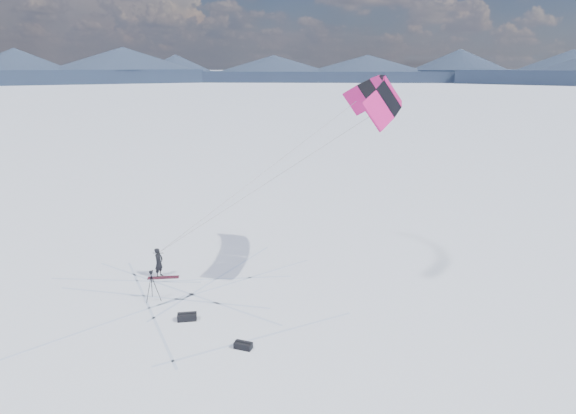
% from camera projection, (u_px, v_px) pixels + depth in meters
% --- Properties ---
extents(ground, '(1800.00, 1800.00, 0.00)m').
position_uv_depth(ground, '(163.00, 305.00, 22.44)').
color(ground, white).
extents(horizon_hills, '(704.00, 705.94, 9.62)m').
position_uv_depth(horizon_hills, '(157.00, 221.00, 21.26)').
color(horizon_hills, '#172332').
rests_on(horizon_hills, ground).
extents(snow_tracks, '(17.62, 14.39, 0.01)m').
position_uv_depth(snow_tracks, '(145.00, 311.00, 21.88)').
color(snow_tracks, '#ACBDDC').
rests_on(snow_tracks, ground).
extents(snowkiter, '(0.43, 0.61, 1.58)m').
position_uv_depth(snowkiter, '(160.00, 276.00, 25.48)').
color(snowkiter, black).
rests_on(snowkiter, ground).
extents(snowboard, '(1.62, 0.81, 0.04)m').
position_uv_depth(snowboard, '(163.00, 278.00, 25.28)').
color(snowboard, maroon).
rests_on(snowboard, ground).
extents(tripod, '(0.65, 0.71, 1.52)m').
position_uv_depth(tripod, '(152.00, 281.00, 22.62)').
color(tripod, black).
rests_on(tripod, ground).
extents(gear_bag_a, '(0.91, 0.65, 0.37)m').
position_uv_depth(gear_bag_a, '(187.00, 317.00, 21.08)').
color(gear_bag_a, black).
rests_on(gear_bag_a, ground).
extents(gear_bag_b, '(0.73, 0.41, 0.32)m').
position_uv_depth(gear_bag_b, '(243.00, 345.00, 18.98)').
color(gear_bag_b, black).
rests_on(gear_bag_b, ground).
extents(power_kite, '(12.19, 6.87, 9.00)m').
position_uv_depth(power_kite, '(378.00, 97.00, 22.87)').
color(power_kite, '#CF146C').
rests_on(power_kite, ground).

